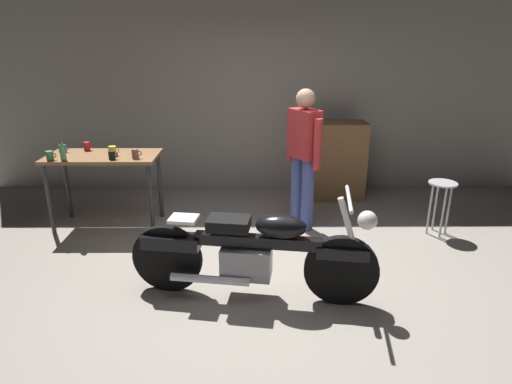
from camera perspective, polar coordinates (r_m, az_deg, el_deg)
The scene contains 14 objects.
ground_plane at distance 4.28m, azimuth 0.31°, elevation -11.41°, with size 12.00×12.00×0.00m, color gray.
back_wall at distance 6.50m, azimuth 0.04°, elevation 13.82°, with size 8.00×0.12×3.10m, color gray.
workbench at distance 5.48m, azimuth -19.33°, elevation 3.49°, with size 1.30×0.64×0.90m.
motorcycle at distance 3.82m, azimuth -0.29°, elevation -7.79°, with size 2.18×0.65×1.00m.
person_standing at distance 5.13m, azimuth 6.25°, elevation 5.03°, with size 0.39×0.50×1.67m.
shop_stool at distance 5.46m, azimuth 23.12°, elevation -0.24°, with size 0.32×0.32×0.64m.
wooden_dresser at distance 6.31m, azimuth 10.42°, elevation 4.06°, with size 0.80×0.47×1.10m.
mug_red_diner at distance 5.72m, azimuth -21.26°, elevation 5.61°, with size 0.11×0.07×0.10m.
mug_blue_enamel at distance 5.75m, azimuth -24.00°, elevation 5.23°, with size 0.12×0.09×0.09m.
mug_green_speckled at distance 5.42m, azimuth -25.37°, elevation 4.33°, with size 0.11×0.08×0.11m.
mug_brown_stoneware at distance 5.16m, azimuth -15.52°, elevation 4.85°, with size 0.11×0.08×0.11m.
mug_black_matte at distance 5.20m, azimuth -18.33°, elevation 4.59°, with size 0.11×0.08×0.10m.
mug_yellow_tall at distance 5.36m, azimuth -18.26°, elevation 5.14°, with size 0.12×0.09×0.11m.
bottle at distance 5.33m, azimuth -23.98°, elevation 4.80°, with size 0.06×0.06×0.24m.
Camera 1 is at (-0.05, -3.67, 2.21)m, focal length 30.54 mm.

